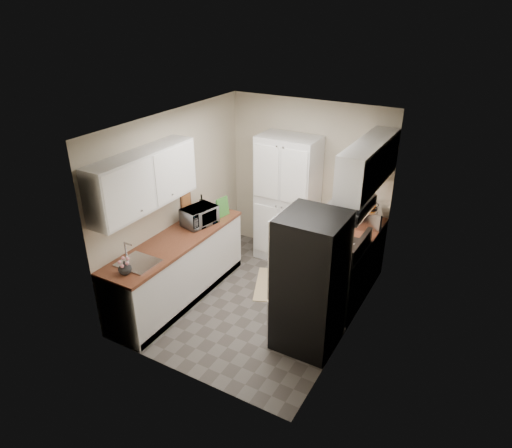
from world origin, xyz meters
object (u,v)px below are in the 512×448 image
Objects in this scene: wine_bottle at (202,205)px; toaster_oven at (368,217)px; microwave at (199,216)px; pantry_cabinet at (287,200)px; refrigerator at (310,282)px; electric_range at (335,278)px.

wine_bottle is 2.39m from toaster_oven.
wine_bottle is at bearing 42.34° from microwave.
pantry_cabinet reaches higher than microwave.
refrigerator reaches higher than toaster_oven.
microwave is 1.67× the size of wine_bottle.
refrigerator is 1.67m from toaster_oven.
refrigerator is at bearing -56.54° from pantry_cabinet.
pantry_cabinet is at bearing 141.78° from electric_range.
wine_bottle reaches higher than electric_range.
toaster_oven is at bearing 84.82° from refrigerator.
pantry_cabinet reaches higher than refrigerator.
refrigerator is (-0.03, -0.80, 0.37)m from electric_range.
toaster_oven is (2.06, 1.16, -0.01)m from microwave.
pantry_cabinet is at bearing 123.46° from refrigerator.
pantry_cabinet is at bearing 44.76° from wine_bottle.
electric_range is 1.03m from toaster_oven.
toaster_oven is (0.12, 0.86, 0.56)m from electric_range.
pantry_cabinet is 1.58m from electric_range.
electric_range is at bearing -68.47° from microwave.
pantry_cabinet reaches higher than wine_bottle.
pantry_cabinet is 1.45m from microwave.
refrigerator reaches higher than wine_bottle.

